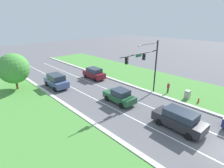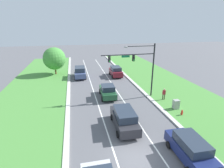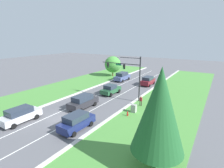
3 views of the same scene
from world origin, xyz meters
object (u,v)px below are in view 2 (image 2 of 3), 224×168
object	(u,v)px
charcoal_suv	(124,118)
forest_sedan	(108,91)
utility_cabinet	(176,105)
fire_hydrant	(182,113)
slate_blue_suv	(80,72)
navy_suv	(190,148)
pedestrian	(164,94)
oak_near_left_tree	(54,59)
burgundy_suv	(116,71)
traffic_signal_mast	(139,63)

from	to	relation	value
charcoal_suv	forest_sedan	world-z (taller)	charcoal_suv
utility_cabinet	fire_hydrant	distance (m)	1.63
slate_blue_suv	forest_sedan	bearing A→B (deg)	-70.93
navy_suv	utility_cabinet	size ratio (longest dim) A/B	3.84
pedestrian	fire_hydrant	size ratio (longest dim) A/B	2.41
navy_suv	fire_hydrant	xyz separation A→B (m)	(3.48, 6.24, -0.63)
forest_sedan	oak_near_left_tree	world-z (taller)	oak_near_left_tree
utility_cabinet	fire_hydrant	bearing A→B (deg)	-96.76
burgundy_suv	forest_sedan	world-z (taller)	burgundy_suv
fire_hydrant	navy_suv	bearing A→B (deg)	-119.15
utility_cabinet	forest_sedan	bearing A→B (deg)	143.35
charcoal_suv	burgundy_suv	world-z (taller)	charcoal_suv
fire_hydrant	oak_near_left_tree	xyz separation A→B (m)	(-15.60, 21.25, 3.00)
traffic_signal_mast	forest_sedan	size ratio (longest dim) A/B	1.65
charcoal_suv	pedestrian	xyz separation A→B (m)	(7.24, 5.33, -0.09)
forest_sedan	pedestrian	bearing A→B (deg)	-18.15
pedestrian	oak_near_left_tree	bearing A→B (deg)	-49.29
traffic_signal_mast	charcoal_suv	world-z (taller)	traffic_signal_mast
burgundy_suv	pedestrian	xyz separation A→B (m)	(3.73, -12.81, -0.06)
forest_sedan	pedestrian	size ratio (longest dim) A/B	2.72
charcoal_suv	navy_suv	bearing A→B (deg)	-53.32
navy_suv	oak_near_left_tree	size ratio (longest dim) A/B	0.83
navy_suv	slate_blue_suv	size ratio (longest dim) A/B	0.92
burgundy_suv	oak_near_left_tree	size ratio (longest dim) A/B	0.81
traffic_signal_mast	navy_suv	distance (m)	13.07
pedestrian	fire_hydrant	world-z (taller)	pedestrian
burgundy_suv	slate_blue_suv	distance (m)	7.09
traffic_signal_mast	charcoal_suv	xyz separation A→B (m)	(-4.01, -7.06, -4.03)
burgundy_suv	pedestrian	world-z (taller)	burgundy_suv
fire_hydrant	utility_cabinet	bearing A→B (deg)	83.24
pedestrian	slate_blue_suv	bearing A→B (deg)	-53.62
traffic_signal_mast	burgundy_suv	bearing A→B (deg)	92.59
oak_near_left_tree	charcoal_suv	bearing A→B (deg)	-69.18
navy_suv	burgundy_suv	bearing A→B (deg)	92.04
burgundy_suv	fire_hydrant	distance (m)	17.65
slate_blue_suv	traffic_signal_mast	bearing A→B (deg)	-55.87
navy_suv	oak_near_left_tree	bearing A→B (deg)	115.37
pedestrian	fire_hydrant	distance (m)	4.48
traffic_signal_mast	oak_near_left_tree	xyz separation A→B (m)	(-12.43, 15.08, -1.71)
forest_sedan	slate_blue_suv	distance (m)	11.29
oak_near_left_tree	forest_sedan	bearing A→B (deg)	-59.47
charcoal_suv	oak_near_left_tree	bearing A→B (deg)	112.81
charcoal_suv	utility_cabinet	xyz separation A→B (m)	(7.37, 2.50, -0.41)
navy_suv	traffic_signal_mast	bearing A→B (deg)	90.14
traffic_signal_mast	navy_suv	xyz separation A→B (m)	(-0.31, -12.41, -4.08)
charcoal_suv	forest_sedan	distance (m)	8.07
traffic_signal_mast	oak_near_left_tree	size ratio (longest dim) A/B	1.35
navy_suv	pedestrian	xyz separation A→B (m)	(3.54, 10.68, -0.03)
burgundy_suv	slate_blue_suv	xyz separation A→B (m)	(-7.06, 0.67, 0.09)
forest_sedan	pedestrian	distance (m)	7.85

